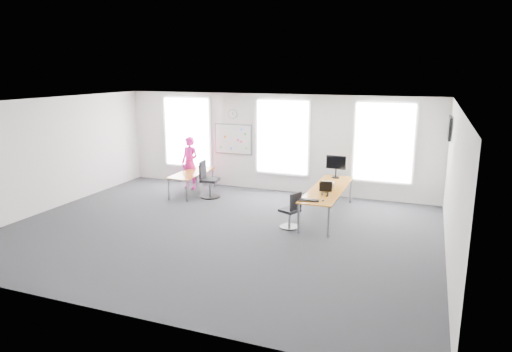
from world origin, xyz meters
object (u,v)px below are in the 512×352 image
at_px(desk_left, 192,174).
at_px(chair_left, 208,182).
at_px(desk_right, 328,190).
at_px(person, 190,163).
at_px(monitor, 336,165).
at_px(headphones, 325,194).
at_px(keyboard, 309,200).
at_px(chair_right, 291,212).

distance_m(desk_left, chair_left, 0.69).
height_order(desk_right, person, person).
height_order(desk_right, monitor, monitor).
bearing_deg(headphones, monitor, 99.31).
xyz_separation_m(keyboard, monitor, (0.12, 2.52, 0.37)).
xyz_separation_m(chair_left, monitor, (3.66, 0.68, 0.65)).
bearing_deg(desk_left, headphones, -18.22).
bearing_deg(desk_right, desk_left, 170.39).
bearing_deg(keyboard, monitor, 70.81).
relative_size(chair_left, person, 0.65).
distance_m(chair_right, chair_left, 3.55).
xyz_separation_m(desk_left, chair_left, (0.65, -0.19, -0.13)).
height_order(person, keyboard, person).
relative_size(person, keyboard, 3.55).
distance_m(desk_left, keyboard, 4.65).
xyz_separation_m(chair_left, person, (-1.01, 0.74, 0.35)).
bearing_deg(person, desk_right, -4.82).
distance_m(chair_right, headphones, 0.93).
height_order(chair_left, monitor, monitor).
distance_m(chair_right, person, 4.81).
bearing_deg(keyboard, desk_right, 66.04).
xyz_separation_m(desk_right, desk_left, (-4.36, 0.74, -0.10)).
bearing_deg(monitor, person, -176.21).
bearing_deg(headphones, chair_right, -141.06).
distance_m(desk_right, person, 4.89).
bearing_deg(keyboard, person, 134.09).
xyz_separation_m(chair_left, headphones, (3.79, -1.27, 0.32)).
bearing_deg(person, monitor, 9.77).
distance_m(desk_left, person, 0.69).
bearing_deg(chair_left, chair_right, -126.39).
bearing_deg(desk_right, monitor, 92.24).
relative_size(desk_left, headphones, 10.44).
bearing_deg(person, chair_right, -20.64).
bearing_deg(headphones, desk_left, 167.20).
relative_size(chair_right, chair_left, 0.82).
bearing_deg(person, keyboard, -19.10).
bearing_deg(desk_right, keyboard, -97.57).
relative_size(headphones, monitor, 0.27).
bearing_deg(monitor, desk_right, -83.32).
bearing_deg(person, headphones, -12.30).
relative_size(desk_left, keyboard, 3.86).
bearing_deg(headphones, person, 162.69).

